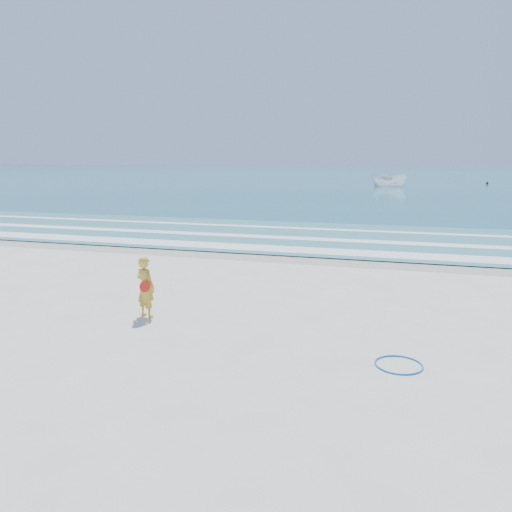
# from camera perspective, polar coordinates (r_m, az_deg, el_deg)

# --- Properties ---
(ground) EXTENTS (400.00, 400.00, 0.00)m
(ground) POSITION_cam_1_polar(r_m,az_deg,el_deg) (11.23, -9.24, -8.68)
(ground) COLOR silver
(ground) RESTS_ON ground
(wet_sand) EXTENTS (400.00, 2.40, 0.00)m
(wet_sand) POSITION_cam_1_polar(r_m,az_deg,el_deg) (19.44, 2.22, -0.01)
(wet_sand) COLOR #B2A893
(wet_sand) RESTS_ON ground
(ocean) EXTENTS (400.00, 190.00, 0.04)m
(ocean) POSITION_cam_1_polar(r_m,az_deg,el_deg) (114.64, 14.21, 9.06)
(ocean) COLOR #19727F
(ocean) RESTS_ON ground
(shallow) EXTENTS (400.00, 10.00, 0.01)m
(shallow) POSITION_cam_1_polar(r_m,az_deg,el_deg) (24.23, 5.12, 2.32)
(shallow) COLOR #59B7AD
(shallow) RESTS_ON ocean
(foam_near) EXTENTS (400.00, 1.40, 0.01)m
(foam_near) POSITION_cam_1_polar(r_m,az_deg,el_deg) (20.67, 3.11, 0.81)
(foam_near) COLOR white
(foam_near) RESTS_ON shallow
(foam_mid) EXTENTS (400.00, 0.90, 0.01)m
(foam_mid) POSITION_cam_1_polar(r_m,az_deg,el_deg) (23.46, 4.74, 2.04)
(foam_mid) COLOR white
(foam_mid) RESTS_ON shallow
(foam_far) EXTENTS (400.00, 0.60, 0.01)m
(foam_far) POSITION_cam_1_polar(r_m,az_deg,el_deg) (26.66, 6.18, 3.13)
(foam_far) COLOR white
(foam_far) RESTS_ON shallow
(hoop) EXTENTS (0.89, 0.89, 0.03)m
(hoop) POSITION_cam_1_polar(r_m,az_deg,el_deg) (9.83, 16.00, -11.86)
(hoop) COLOR blue
(hoop) RESTS_ON ground
(boat) EXTENTS (4.60, 2.13, 1.72)m
(boat) POSITION_cam_1_polar(r_m,az_deg,el_deg) (66.07, 15.03, 8.39)
(boat) COLOR white
(boat) RESTS_ON ocean
(buoy) EXTENTS (0.34, 0.34, 0.34)m
(buoy) POSITION_cam_1_polar(r_m,az_deg,el_deg) (77.08, 24.92, 7.58)
(buoy) COLOR black
(buoy) RESTS_ON ocean
(woman) EXTENTS (0.63, 0.52, 1.49)m
(woman) POSITION_cam_1_polar(r_m,az_deg,el_deg) (12.23, -12.51, -3.48)
(woman) COLOR gold
(woman) RESTS_ON ground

